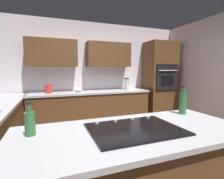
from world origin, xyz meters
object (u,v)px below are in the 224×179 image
Objects in this scene: cooktop at (134,129)px; oil_bottle at (30,122)px; mixing_bowl at (78,90)px; second_bottle at (183,103)px; wall_oven at (160,82)px; kettle at (49,89)px; blender at (127,85)px.

oil_bottle is at bearing -11.70° from cooktop.
second_bottle reaches higher than mixing_bowl.
wall_oven reaches higher than cooktop.
second_bottle is (1.46, 2.42, -0.05)m from wall_oven.
wall_oven is 11.99× the size of mixing_bowl.
wall_oven is 2.90m from kettle.
wall_oven is 1.00m from blender.
blender reaches higher than kettle.
blender is at bearing -128.71° from oil_bottle.
oil_bottle is (2.04, 2.54, -0.03)m from blender.
cooktop is at bearing 50.33° from wall_oven.
second_bottle is (-1.44, 2.44, 0.03)m from kettle.
wall_oven is 2.83m from second_bottle.
kettle is 2.84m from second_bottle.
kettle is at bearing 0.00° from mixing_bowl.
wall_oven is at bearing -129.67° from cooktop.
kettle is at bearing -93.11° from oil_bottle.
blender is at bearing 180.00° from mixing_bowl.
mixing_bowl is at bearing 180.00° from kettle.
mixing_bowl is (1.25, 0.00, -0.08)m from blender.
wall_oven is at bearing 178.50° from blender.
second_bottle is (-0.76, -0.27, 0.13)m from cooktop.
oil_bottle is (0.14, 2.54, 0.00)m from kettle.
second_bottle is at bearing 120.42° from kettle.
oil_bottle is at bearing 72.78° from mixing_bowl.
wall_oven reaches higher than kettle.
kettle is 0.61× the size of second_bottle.
cooktop is 3.83× the size of kettle.
cooktop is 2.46× the size of blender.
wall_oven is at bearing -121.20° from second_bottle.
mixing_bowl is 0.91× the size of kettle.
kettle is at bearing -76.04° from cooktop.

